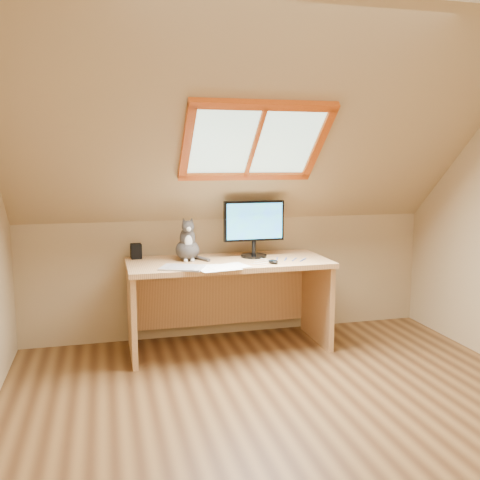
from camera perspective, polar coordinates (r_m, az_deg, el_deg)
name	(u,v)px	position (r m, az deg, el deg)	size (l,w,h in m)	color
ground	(304,429)	(3.21, 6.88, -19.37)	(3.50, 3.50, 0.00)	brown
room_shell	(316,173)	(2.75, 8.13, 7.06)	(3.52, 3.52, 2.41)	tan
desk	(227,286)	(4.30, -1.45, -4.90)	(1.57, 0.69, 0.72)	#E0A96A
monitor	(254,225)	(4.29, 1.51, 1.63)	(0.50, 0.21, 0.46)	black
cat	(187,245)	(4.19, -5.63, -0.50)	(0.19, 0.23, 0.34)	#4B4542
desk_speaker	(136,251)	(4.33, -11.02, -1.18)	(0.08, 0.08, 0.12)	black
graphics_tablet	(182,268)	(3.90, -6.18, -2.95)	(0.30, 0.22, 0.01)	#B2B2B7
mouse	(273,262)	(4.06, 3.56, -2.32)	(0.05, 0.10, 0.03)	black
papers	(224,267)	(3.92, -1.74, -2.89)	(0.35, 0.30, 0.01)	white
cables	(279,260)	(4.18, 4.21, -2.16)	(0.51, 0.26, 0.01)	silver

